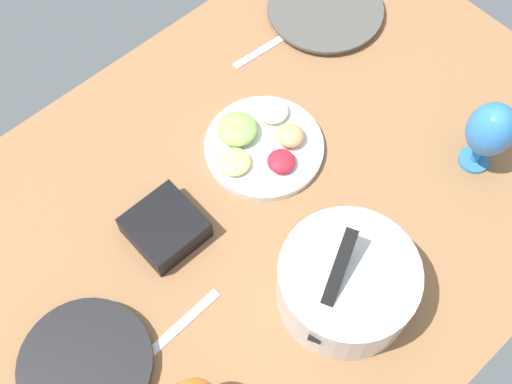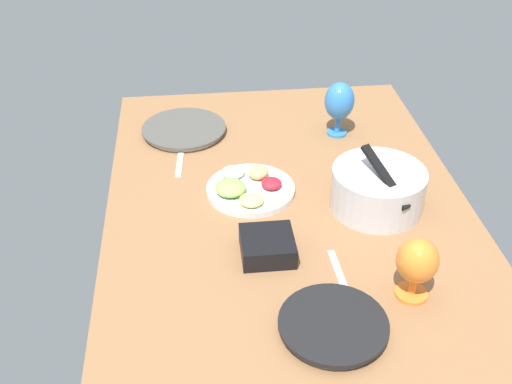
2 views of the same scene
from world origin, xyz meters
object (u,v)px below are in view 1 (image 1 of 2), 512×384
mixing_bowl (347,282)px  fruit_platter (261,143)px  dinner_plate_right (86,365)px  hurricane_glass_blue (490,131)px  square_bowl_black (165,227)px  dinner_plate_left (325,10)px

mixing_bowl → fruit_platter: 37.50cm
dinner_plate_right → hurricane_glass_blue: bearing=167.2°
dinner_plate_right → mixing_bowl: 50.39cm
mixing_bowl → fruit_platter: (-11.04, -35.52, -4.77)cm
fruit_platter → square_bowl_black: size_ratio=1.91×
fruit_platter → hurricane_glass_blue: bearing=133.4°
dinner_plate_right → square_bowl_black: bearing=-157.7°
fruit_platter → square_bowl_black: same height
dinner_plate_left → dinner_plate_right: size_ratio=1.15×
fruit_platter → hurricane_glass_blue: (-31.67, 33.51, 10.04)cm
hurricane_glass_blue → dinner_plate_left: bearing=-97.0°
mixing_bowl → hurricane_glass_blue: bearing=-177.3°
square_bowl_black → dinner_plate_right: bearing=22.3°
dinner_plate_left → fruit_platter: bearing=25.6°
dinner_plate_left → dinner_plate_right: bearing=18.7°
dinner_plate_left → dinner_plate_right: (94.17, 31.81, 0.30)cm
dinner_plate_right → mixing_bowl: bearing=154.0°
dinner_plate_right → square_bowl_black: (-27.79, -11.38, 1.62)cm
dinner_plate_left → mixing_bowl: size_ratio=1.07×
hurricane_glass_blue → mixing_bowl: bearing=2.7°
fruit_platter → square_bowl_black: (28.31, 2.17, 1.23)cm
mixing_bowl → fruit_platter: bearing=-107.3°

